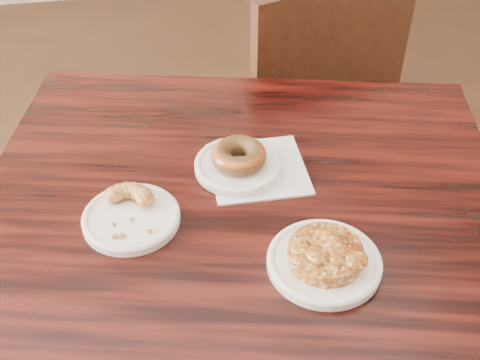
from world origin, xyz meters
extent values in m
cube|color=black|center=(0.21, -0.11, 0.38)|extent=(1.04, 1.04, 0.75)
cube|color=white|center=(0.26, 0.01, 0.75)|extent=(0.16, 0.16, 0.00)
cylinder|color=white|center=(0.23, 0.02, 0.76)|extent=(0.15, 0.15, 0.01)
cylinder|color=white|center=(0.04, -0.08, 0.76)|extent=(0.15, 0.15, 0.01)
cylinder|color=white|center=(0.32, -0.22, 0.76)|extent=(0.17, 0.17, 0.01)
torus|color=#883813|center=(0.23, 0.02, 0.78)|extent=(0.09, 0.09, 0.03)
camera|label=1|loc=(0.10, -0.77, 1.42)|focal=45.00mm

